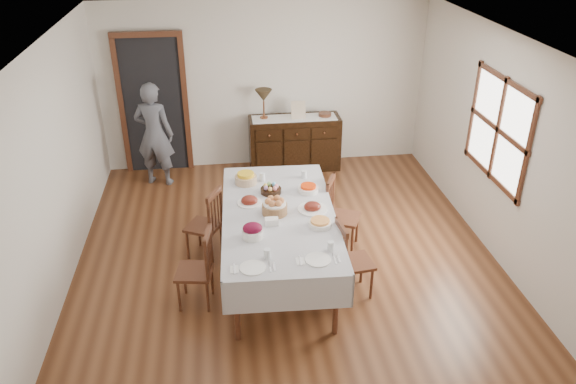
{
  "coord_description": "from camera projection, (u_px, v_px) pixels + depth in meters",
  "views": [
    {
      "loc": [
        -0.7,
        -5.41,
        3.89
      ],
      "look_at": [
        0.0,
        0.1,
        0.95
      ],
      "focal_mm": 35.0,
      "sensor_mm": 36.0,
      "label": 1
    }
  ],
  "objects": [
    {
      "name": "table_lamp",
      "position": [
        264.0,
        96.0,
        8.48
      ],
      "size": [
        0.26,
        0.26,
        0.46
      ],
      "color": "brown",
      "rests_on": "sideboard"
    },
    {
      "name": "casserole_dish",
      "position": [
        320.0,
        223.0,
        5.86
      ],
      "size": [
        0.24,
        0.24,
        0.08
      ],
      "color": "white",
      "rests_on": "dining_table"
    },
    {
      "name": "bread_basket",
      "position": [
        275.0,
        207.0,
        6.08
      ],
      "size": [
        0.28,
        0.28,
        0.19
      ],
      "color": "olive",
      "rests_on": "dining_table"
    },
    {
      "name": "setting_right",
      "position": [
        322.0,
        255.0,
        5.37
      ],
      "size": [
        0.42,
        0.31,
        0.1
      ],
      "color": "white",
      "rests_on": "dining_table"
    },
    {
      "name": "ham_platter_a",
      "position": [
        249.0,
        201.0,
        6.29
      ],
      "size": [
        0.28,
        0.28,
        0.11
      ],
      "color": "white",
      "rests_on": "dining_table"
    },
    {
      "name": "chair_right_near",
      "position": [
        351.0,
        259.0,
        6.0
      ],
      "size": [
        0.41,
        0.41,
        0.89
      ],
      "rotation": [
        0.0,
        0.0,
        1.69
      ],
      "color": "#512A1A",
      "rests_on": "ground"
    },
    {
      "name": "runner",
      "position": [
        294.0,
        118.0,
        8.65
      ],
      "size": [
        1.3,
        0.35,
        0.01
      ],
      "color": "white",
      "rests_on": "sideboard"
    },
    {
      "name": "egg_basket",
      "position": [
        271.0,
        190.0,
        6.52
      ],
      "size": [
        0.24,
        0.24,
        0.11
      ],
      "color": "black",
      "rests_on": "dining_table"
    },
    {
      "name": "deco_bowl",
      "position": [
        325.0,
        115.0,
        8.71
      ],
      "size": [
        0.2,
        0.2,
        0.06
      ],
      "color": "#512A1A",
      "rests_on": "sideboard"
    },
    {
      "name": "ground",
      "position": [
        289.0,
        267.0,
        6.64
      ],
      "size": [
        6.0,
        6.0,
        0.0
      ],
      "primitive_type": "plane",
      "color": "brown"
    },
    {
      "name": "sideboard",
      "position": [
        295.0,
        143.0,
        8.88
      ],
      "size": [
        1.42,
        0.52,
        0.85
      ],
      "color": "black",
      "rests_on": "ground"
    },
    {
      "name": "chair_left_near",
      "position": [
        198.0,
        268.0,
        5.86
      ],
      "size": [
        0.43,
        0.43,
        0.89
      ],
      "rotation": [
        0.0,
        0.0,
        -1.73
      ],
      "color": "#512A1A",
      "rests_on": "ground"
    },
    {
      "name": "carrot_bowl",
      "position": [
        308.0,
        189.0,
        6.55
      ],
      "size": [
        0.25,
        0.25,
        0.08
      ],
      "color": "white",
      "rests_on": "dining_table"
    },
    {
      "name": "glass_far_a",
      "position": [
        262.0,
        177.0,
        6.79
      ],
      "size": [
        0.07,
        0.07,
        0.1
      ],
      "color": "white",
      "rests_on": "dining_table"
    },
    {
      "name": "butter_dish",
      "position": [
        272.0,
        221.0,
        5.89
      ],
      "size": [
        0.14,
        0.1,
        0.07
      ],
      "color": "white",
      "rests_on": "dining_table"
    },
    {
      "name": "ham_platter_b",
      "position": [
        312.0,
        207.0,
        6.17
      ],
      "size": [
        0.33,
        0.33,
        0.11
      ],
      "color": "white",
      "rests_on": "dining_table"
    },
    {
      "name": "picture_frame",
      "position": [
        298.0,
        110.0,
        8.57
      ],
      "size": [
        0.22,
        0.08,
        0.28
      ],
      "color": "#C7B296",
      "rests_on": "sideboard"
    },
    {
      "name": "person",
      "position": [
        154.0,
        131.0,
        8.21
      ],
      "size": [
        0.6,
        0.46,
        1.68
      ],
      "primitive_type": "imported",
      "rotation": [
        0.0,
        0.0,
        2.87
      ],
      "color": "#545760",
      "rests_on": "ground"
    },
    {
      "name": "pineapple_bowl",
      "position": [
        246.0,
        178.0,
        6.73
      ],
      "size": [
        0.27,
        0.27,
        0.14
      ],
      "color": "tan",
      "rests_on": "dining_table"
    },
    {
      "name": "beet_bowl",
      "position": [
        253.0,
        231.0,
        5.65
      ],
      "size": [
        0.21,
        0.21,
        0.16
      ],
      "color": "white",
      "rests_on": "dining_table"
    },
    {
      "name": "room_shell",
      "position": [
        271.0,
        124.0,
        6.23
      ],
      "size": [
        5.02,
        6.02,
        2.65
      ],
      "color": "silver",
      "rests_on": "ground"
    },
    {
      "name": "setting_left",
      "position": [
        257.0,
        263.0,
        5.25
      ],
      "size": [
        0.42,
        0.31,
        0.1
      ],
      "color": "white",
      "rests_on": "dining_table"
    },
    {
      "name": "chair_right_far",
      "position": [
        339.0,
        213.0,
        6.84
      ],
      "size": [
        0.51,
        0.51,
        0.92
      ],
      "rotation": [
        0.0,
        0.0,
        1.15
      ],
      "color": "#512A1A",
      "rests_on": "ground"
    },
    {
      "name": "chair_left_far",
      "position": [
        207.0,
        223.0,
        6.65
      ],
      "size": [
        0.5,
        0.5,
        0.89
      ],
      "rotation": [
        0.0,
        0.0,
        -2.04
      ],
      "color": "#512A1A",
      "rests_on": "ground"
    },
    {
      "name": "glass_far_b",
      "position": [
        304.0,
        174.0,
        6.87
      ],
      "size": [
        0.07,
        0.07,
        0.09
      ],
      "color": "white",
      "rests_on": "dining_table"
    },
    {
      "name": "dining_table",
      "position": [
        279.0,
        221.0,
        6.16
      ],
      "size": [
        1.32,
        2.45,
        0.83
      ],
      "rotation": [
        0.0,
        0.0,
        -0.04
      ],
      "color": "#BBBABF",
      "rests_on": "ground"
    }
  ]
}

